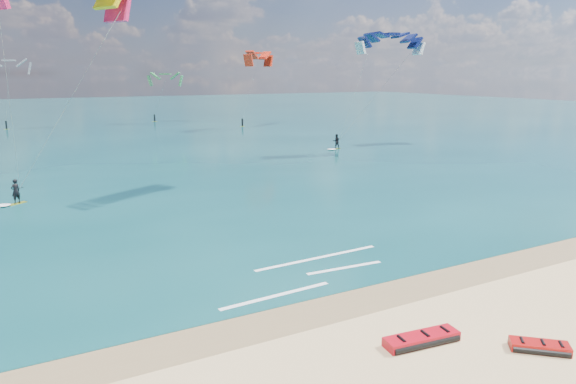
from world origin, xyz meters
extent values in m
plane|color=tan|center=(0.00, 40.00, 0.00)|extent=(320.00, 320.00, 0.00)
cube|color=brown|center=(0.00, 3.00, 0.00)|extent=(320.00, 2.40, 0.01)
cube|color=#0B3B3F|center=(0.00, 104.00, 0.02)|extent=(320.00, 200.00, 0.04)
cube|color=yellow|center=(-11.50, 28.04, 0.07)|extent=(1.35, 1.10, 0.06)
imported|color=black|center=(-11.50, 28.04, 0.98)|extent=(0.78, 0.70, 1.78)
cylinder|color=black|center=(-11.21, 27.75, 1.24)|extent=(0.47, 0.34, 0.04)
cube|color=#AADA20|center=(24.33, 40.39, 0.07)|extent=(1.48, 0.97, 0.06)
imported|color=black|center=(24.33, 40.39, 1.00)|extent=(1.04, 0.92, 1.81)
cylinder|color=black|center=(24.64, 40.08, 1.31)|extent=(0.54, 0.27, 0.04)
cube|color=white|center=(1.96, 8.10, 0.04)|extent=(7.23, 0.50, 0.01)
cube|color=white|center=(-1.99, 5.00, 0.04)|extent=(5.29, 0.53, 0.01)
cube|color=white|center=(2.41, 6.30, 0.04)|extent=(4.09, 0.53, 0.01)
camera|label=1|loc=(-11.13, -13.16, 9.30)|focal=32.00mm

